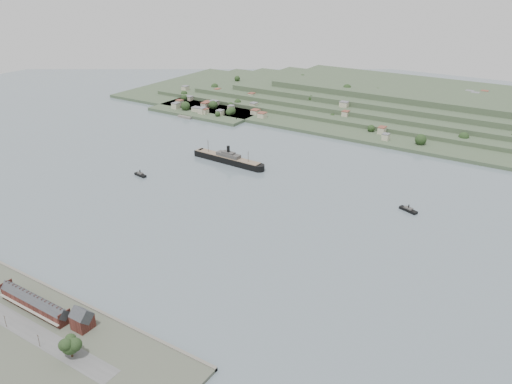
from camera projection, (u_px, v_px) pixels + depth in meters
The scene contains 10 objects.
ground at pixel (217, 210), 423.19m from camera, with size 1400.00×1400.00×0.00m, color slate.
near_shore at pixel (18, 334), 279.34m from camera, with size 220.00×80.00×2.60m.
terrace_row at pixel (35, 303), 296.19m from camera, with size 55.60×9.80×11.07m.
gabled_building at pixel (82, 319), 280.41m from camera, with size 10.40×10.18×14.09m.
far_peninsula at pixel (398, 103), 706.56m from camera, with size 760.00×309.00×30.00m.
steamship at pixel (226, 158), 525.65m from camera, with size 93.24×14.81×22.36m.
tugboat at pixel (140, 175), 491.39m from camera, with size 15.08×5.97×6.60m.
ferry_west at pixel (237, 121), 661.03m from camera, with size 15.77×4.48×5.90m.
ferry_east at pixel (408, 210), 421.15m from camera, with size 16.89×9.91×6.12m.
fig_tree at pixel (70, 345), 258.44m from camera, with size 11.84×10.25×13.21m.
Camera 1 is at (231.20, -301.78, 189.49)m, focal length 35.00 mm.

